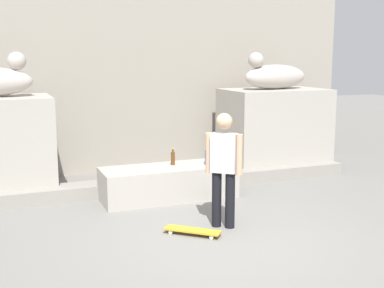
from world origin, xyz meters
The scene contains 10 objects.
ground_plane centered at (0.00, 0.00, 0.00)m, with size 40.00×40.00×0.00m, color slate.
facade_wall centered at (0.00, 4.94, 2.74)m, with size 10.29×0.60×5.48m, color gray.
pedestal_right centered at (2.88, 3.56, 0.88)m, with size 2.17×1.37×1.76m, color #A39E93.
statue_reclining_right centered at (2.84, 3.55, 2.04)m, with size 1.68×0.84×0.78m.
ledge_block centered at (0.00, 2.24, 0.28)m, with size 2.34×0.85×0.57m, color #A39E93.
skater centered at (0.25, 0.55, 0.92)m, with size 0.44×0.38×1.67m.
skateboard centered at (-0.29, 0.40, 0.06)m, with size 0.73×0.68×0.08m.
bottle_blue centered at (0.68, 2.14, 0.71)m, with size 0.07×0.07×0.32m.
bottle_brown centered at (0.12, 2.35, 0.69)m, with size 0.07×0.07×0.30m.
stair_step centered at (0.00, 2.85, 0.12)m, with size 7.93×0.50×0.23m, color gray.
Camera 1 is at (-2.76, -5.79, 2.47)m, focal length 46.92 mm.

